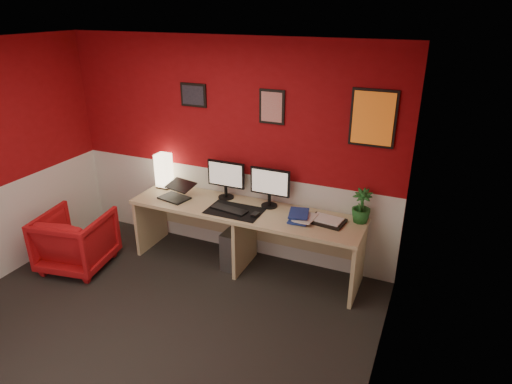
# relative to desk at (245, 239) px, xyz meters

# --- Properties ---
(ground) EXTENTS (4.00, 3.50, 0.01)m
(ground) POSITION_rel_desk_xyz_m (-0.38, -1.41, -0.36)
(ground) COLOR black
(ground) RESTS_ON ground
(ceiling) EXTENTS (4.00, 3.50, 0.01)m
(ceiling) POSITION_rel_desk_xyz_m (-0.38, -1.41, 2.13)
(ceiling) COLOR white
(ceiling) RESTS_ON ground
(wall_back) EXTENTS (4.00, 0.01, 2.50)m
(wall_back) POSITION_rel_desk_xyz_m (-0.38, 0.34, 0.89)
(wall_back) COLOR maroon
(wall_back) RESTS_ON ground
(wall_right) EXTENTS (0.01, 3.50, 2.50)m
(wall_right) POSITION_rel_desk_xyz_m (1.62, -1.41, 0.89)
(wall_right) COLOR maroon
(wall_right) RESTS_ON ground
(wainscot_back) EXTENTS (4.00, 0.01, 1.00)m
(wainscot_back) POSITION_rel_desk_xyz_m (-0.38, 0.34, 0.14)
(wainscot_back) COLOR silver
(wainscot_back) RESTS_ON ground
(wainscot_right) EXTENTS (0.01, 3.50, 1.00)m
(wainscot_right) POSITION_rel_desk_xyz_m (1.62, -1.41, 0.14)
(wainscot_right) COLOR silver
(wainscot_right) RESTS_ON ground
(desk) EXTENTS (2.60, 0.65, 0.73)m
(desk) POSITION_rel_desk_xyz_m (0.00, 0.00, 0.00)
(desk) COLOR tan
(desk) RESTS_ON ground
(shoji_lamp) EXTENTS (0.16, 0.16, 0.40)m
(shoji_lamp) POSITION_rel_desk_xyz_m (-1.15, 0.19, 0.56)
(shoji_lamp) COLOR #FFE5B2
(shoji_lamp) RESTS_ON desk
(laptop) EXTENTS (0.37, 0.29, 0.22)m
(laptop) POSITION_rel_desk_xyz_m (-0.86, -0.07, 0.47)
(laptop) COLOR black
(laptop) RESTS_ON desk
(monitor_left) EXTENTS (0.45, 0.06, 0.58)m
(monitor_left) POSITION_rel_desk_xyz_m (-0.32, 0.19, 0.66)
(monitor_left) COLOR black
(monitor_left) RESTS_ON desk
(monitor_right) EXTENTS (0.45, 0.06, 0.58)m
(monitor_right) POSITION_rel_desk_xyz_m (0.22, 0.18, 0.66)
(monitor_right) COLOR black
(monitor_right) RESTS_ON desk
(desk_mat) EXTENTS (0.60, 0.38, 0.01)m
(desk_mat) POSITION_rel_desk_xyz_m (-0.08, -0.08, 0.37)
(desk_mat) COLOR black
(desk_mat) RESTS_ON desk
(keyboard) EXTENTS (0.44, 0.20, 0.02)m
(keyboard) POSITION_rel_desk_xyz_m (-0.14, -0.10, 0.38)
(keyboard) COLOR black
(keyboard) RESTS_ON desk_mat
(mouse) EXTENTS (0.07, 0.11, 0.03)m
(mouse) POSITION_rel_desk_xyz_m (0.18, -0.12, 0.39)
(mouse) COLOR black
(mouse) RESTS_ON desk_mat
(book_bottom) EXTENTS (0.21, 0.28, 0.03)m
(book_bottom) POSITION_rel_desk_xyz_m (0.54, -0.02, 0.38)
(book_bottom) COLOR navy
(book_bottom) RESTS_ON desk
(book_middle) EXTENTS (0.22, 0.28, 0.02)m
(book_middle) POSITION_rel_desk_xyz_m (0.59, -0.00, 0.40)
(book_middle) COLOR silver
(book_middle) RESTS_ON book_bottom
(book_top) EXTENTS (0.25, 0.31, 0.03)m
(book_top) POSITION_rel_desk_xyz_m (0.52, -0.02, 0.43)
(book_top) COLOR navy
(book_top) RESTS_ON book_middle
(zen_tray) EXTENTS (0.38, 0.29, 0.03)m
(zen_tray) POSITION_rel_desk_xyz_m (0.91, 0.05, 0.38)
(zen_tray) COLOR black
(zen_tray) RESTS_ON desk
(potted_plant) EXTENTS (0.22, 0.22, 0.35)m
(potted_plant) POSITION_rel_desk_xyz_m (1.21, 0.20, 0.54)
(potted_plant) COLOR #19591E
(potted_plant) RESTS_ON desk
(pc_tower) EXTENTS (0.22, 0.46, 0.45)m
(pc_tower) POSITION_rel_desk_xyz_m (-0.11, 0.02, -0.14)
(pc_tower) COLOR #99999E
(pc_tower) RESTS_ON ground
(armchair) EXTENTS (0.82, 0.84, 0.66)m
(armchair) POSITION_rel_desk_xyz_m (-1.76, -0.74, -0.03)
(armchair) COLOR red
(armchair) RESTS_ON ground
(art_left) EXTENTS (0.32, 0.02, 0.26)m
(art_left) POSITION_rel_desk_xyz_m (-0.77, 0.33, 1.49)
(art_left) COLOR black
(art_left) RESTS_ON wall_back
(art_center) EXTENTS (0.28, 0.02, 0.36)m
(art_center) POSITION_rel_desk_xyz_m (0.17, 0.33, 1.44)
(art_center) COLOR red
(art_center) RESTS_ON wall_back
(art_right) EXTENTS (0.44, 0.02, 0.56)m
(art_right) POSITION_rel_desk_xyz_m (1.22, 0.33, 1.42)
(art_right) COLOR orange
(art_right) RESTS_ON wall_back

